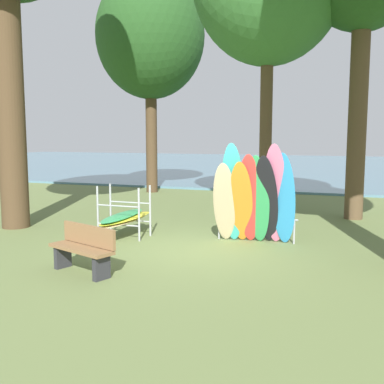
{
  "coord_description": "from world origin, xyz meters",
  "views": [
    {
      "loc": [
        3.33,
        -9.01,
        2.45
      ],
      "look_at": [
        -0.39,
        1.16,
        1.1
      ],
      "focal_mm": 42.57,
      "sensor_mm": 36.0,
      "label": 1
    }
  ],
  "objects_px": {
    "leaning_board_pile": "(254,199)",
    "board_storage_rack": "(124,218)",
    "tree_far_left_back": "(150,37)",
    "park_bench": "(84,248)"
  },
  "relations": [
    {
      "from": "leaning_board_pile",
      "to": "board_storage_rack",
      "type": "distance_m",
      "value": 3.18
    },
    {
      "from": "leaning_board_pile",
      "to": "tree_far_left_back",
      "type": "bearing_deg",
      "value": 128.23
    },
    {
      "from": "tree_far_left_back",
      "to": "park_bench",
      "type": "height_order",
      "value": "tree_far_left_back"
    },
    {
      "from": "tree_far_left_back",
      "to": "park_bench",
      "type": "relative_size",
      "value": 6.33
    },
    {
      "from": "tree_far_left_back",
      "to": "park_bench",
      "type": "bearing_deg",
      "value": -70.83
    },
    {
      "from": "tree_far_left_back",
      "to": "leaning_board_pile",
      "type": "xyz_separation_m",
      "value": [
        6.25,
        -7.93,
        -5.53
      ]
    },
    {
      "from": "tree_far_left_back",
      "to": "leaning_board_pile",
      "type": "bearing_deg",
      "value": -51.77
    },
    {
      "from": "board_storage_rack",
      "to": "park_bench",
      "type": "distance_m",
      "value": 2.94
    },
    {
      "from": "board_storage_rack",
      "to": "park_bench",
      "type": "relative_size",
      "value": 1.46
    },
    {
      "from": "tree_far_left_back",
      "to": "board_storage_rack",
      "type": "bearing_deg",
      "value": -69.22
    }
  ]
}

